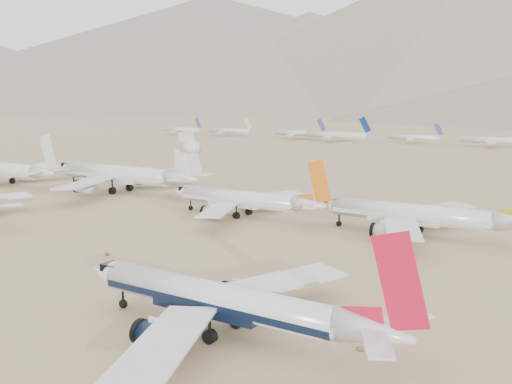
% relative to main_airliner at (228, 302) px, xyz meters
% --- Properties ---
extents(ground, '(7000.00, 7000.00, 0.00)m').
position_rel_main_airliner_xyz_m(ground, '(-9.55, 3.34, -4.31)').
color(ground, '#897350').
rests_on(ground, ground).
extents(main_airliner, '(44.46, 43.43, 15.69)m').
position_rel_main_airliner_xyz_m(main_airliner, '(0.00, 0.00, 0.00)').
color(main_airliner, silver).
rests_on(main_airliner, ground).
extents(row2_gold_tail, '(45.54, 44.54, 16.21)m').
position_rel_main_airliner_xyz_m(row2_gold_tail, '(3.48, 63.13, 0.22)').
color(row2_gold_tail, silver).
rests_on(row2_gold_tail, ground).
extents(row2_orange_tail, '(42.86, 41.93, 15.29)m').
position_rel_main_airliner_xyz_m(row2_orange_tail, '(-38.12, 60.14, -0.02)').
color(row2_orange_tail, silver).
rests_on(row2_orange_tail, ground).
extents(row2_white_trijet, '(57.29, 55.99, 20.30)m').
position_rel_main_airliner_xyz_m(row2_white_trijet, '(-89.65, 70.64, 1.56)').
color(row2_white_trijet, silver).
rests_on(row2_white_trijet, ground).
extents(row2_white_twin, '(50.61, 49.52, 18.08)m').
position_rel_main_airliner_xyz_m(row2_white_twin, '(-136.05, 60.93, 0.78)').
color(row2_white_twin, silver).
rests_on(row2_white_twin, ground).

